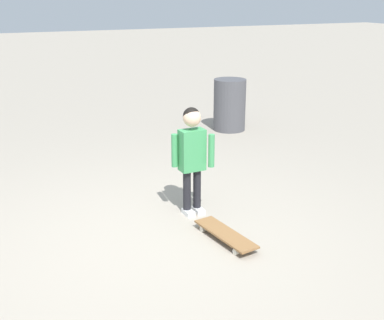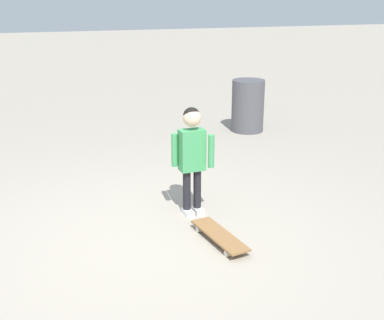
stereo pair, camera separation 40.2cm
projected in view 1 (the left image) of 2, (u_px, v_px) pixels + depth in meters
name	position (u px, v px, depth m)	size (l,w,h in m)	color
ground_plane	(154.00, 244.00, 4.29)	(50.00, 50.00, 0.00)	#9E9384
child_person	(192.00, 149.00, 4.68)	(0.21, 0.38, 1.06)	black
skateboard	(225.00, 234.00, 4.33)	(0.73, 0.30, 0.07)	olive
trash_bin	(230.00, 105.00, 7.72)	(0.50, 0.50, 0.80)	#4C4C51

